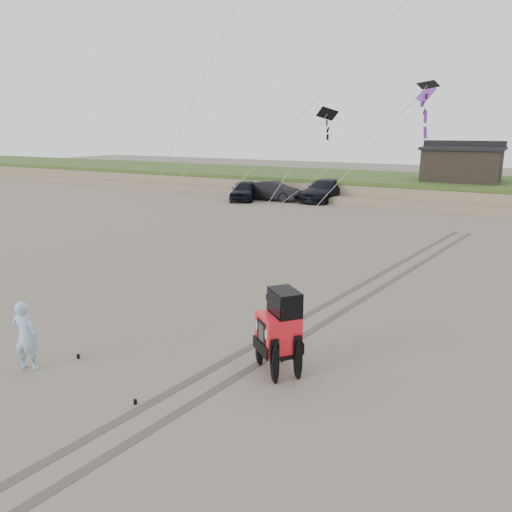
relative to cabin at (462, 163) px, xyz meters
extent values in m
plane|color=#6B6054|center=(-2.00, -37.00, -3.24)|extent=(160.00, 160.00, 0.00)
cube|color=#7A6B54|center=(-2.00, 1.00, -2.54)|extent=(160.00, 12.00, 1.40)
cube|color=#2D4719|center=(-2.00, 1.00, -1.69)|extent=(160.00, 12.00, 0.35)
cube|color=#7A6B54|center=(-2.00, -5.50, -2.99)|extent=(160.00, 3.50, 0.50)
cube|color=black|center=(0.00, 0.00, -0.21)|extent=(6.00, 5.00, 2.60)
cube|color=black|center=(0.00, 0.00, 1.21)|extent=(6.40, 5.40, 0.25)
cube|color=black|center=(0.00, 0.00, 1.59)|extent=(6.40, 1.20, 0.50)
imported|color=black|center=(-16.51, -8.34, -2.39)|extent=(3.60, 5.36, 1.69)
imported|color=black|center=(-14.26, -7.36, -2.41)|extent=(5.00, 1.75, 1.65)
imported|color=black|center=(-10.18, -5.47, -2.33)|extent=(2.96, 6.40, 1.81)
imported|color=#8AA3D5|center=(-5.57, -38.35, -2.31)|extent=(0.78, 0.62, 1.86)
cube|color=black|center=(2.98, -33.42, 3.81)|extent=(0.53, 0.41, 0.18)
cube|color=#67198B|center=(1.37, -25.16, 4.13)|extent=(0.92, 1.02, 0.79)
cube|color=black|center=(0.00, -31.99, 3.25)|extent=(0.58, 0.55, 0.40)
cylinder|color=black|center=(-4.93, -37.30, -3.18)|extent=(0.08, 0.08, 0.12)
cylinder|color=black|center=(-1.96, -38.33, -3.18)|extent=(0.08, 0.08, 0.12)
cube|color=#4C443D|center=(-0.40, -29.00, -3.23)|extent=(4.42, 29.74, 0.01)
cube|color=#4C443D|center=(0.40, -29.00, -3.23)|extent=(4.42, 29.74, 0.01)
camera|label=1|loc=(5.33, -45.88, 2.85)|focal=35.00mm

